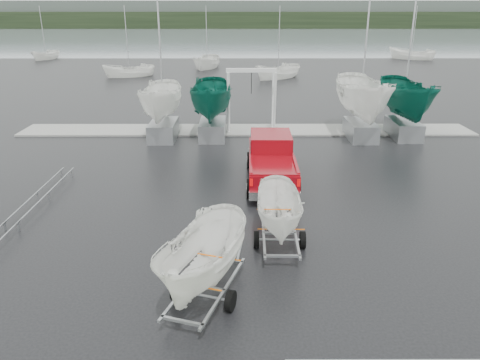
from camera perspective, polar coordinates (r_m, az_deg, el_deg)
ground_plane at (r=19.40m, az=1.45°, el=-3.54°), size 120.00×120.00×0.00m
lake at (r=117.98m, az=0.08°, el=16.57°), size 300.00×300.00×0.00m
dock at (r=31.70m, az=0.81°, el=6.12°), size 30.00×3.00×0.12m
treeline at (r=187.78m, az=-0.02°, el=18.91°), size 300.00×8.00×6.00m
far_hill at (r=195.74m, az=-0.03°, el=19.56°), size 300.00×6.00×10.00m
pickup_truck at (r=22.38m, az=3.84°, el=2.71°), size 2.43×6.31×2.08m
trailer_hitched at (r=15.64m, az=5.03°, el=0.26°), size 1.79×3.63×4.60m
trailer_parked at (r=12.41m, az=-4.46°, el=-3.85°), size 2.24×3.79×5.15m
boat_hoist at (r=31.17m, az=1.39°, el=10.79°), size 3.30×2.18×4.12m
keelboat_0 at (r=29.39m, az=-9.66°, el=12.18°), size 2.40×3.20×10.57m
keelboat_1 at (r=29.22m, az=-3.50°, el=12.79°), size 2.53×3.20×7.82m
keelboat_2 at (r=29.93m, az=15.13°, el=13.22°), size 2.81×3.20×11.00m
keelboat_3 at (r=31.09m, az=20.05°, el=12.35°), size 2.61×3.20×10.79m
mast_rack_0 at (r=21.87m, az=-22.91°, el=-1.39°), size 0.56×6.50×0.06m
moored_boat_0 at (r=58.54m, az=-13.29°, el=12.15°), size 3.13×3.09×11.10m
moored_boat_1 at (r=65.34m, az=-4.00°, el=13.44°), size 3.37×3.42×11.73m
moored_boat_2 at (r=55.87m, az=4.65°, el=12.24°), size 3.73×3.72×11.46m
moored_boat_3 at (r=81.12m, az=20.11°, el=13.65°), size 3.80×3.78×11.61m
moored_boat_4 at (r=82.12m, az=-22.51°, el=13.42°), size 2.87×2.91×11.02m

